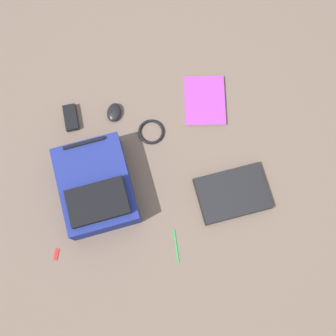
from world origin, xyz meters
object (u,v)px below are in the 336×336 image
object	(u,v)px
backpack	(96,187)
power_brick	(71,118)
pen_black	(176,246)
usb_stick	(56,255)
cable_coil	(151,132)
laptop	(232,193)
computer_mouse	(114,112)
book_manual	(205,101)

from	to	relation	value
backpack	power_brick	distance (m)	0.39
pen_black	usb_stick	bearing A→B (deg)	-176.85
backpack	cable_coil	distance (m)	0.38
laptop	pen_black	world-z (taller)	laptop
backpack	power_brick	bearing A→B (deg)	111.54
laptop	usb_stick	size ratio (longest dim) A/B	7.28
computer_mouse	pen_black	size ratio (longest dim) A/B	0.66
laptop	cable_coil	world-z (taller)	laptop
power_brick	computer_mouse	bearing A→B (deg)	6.29
laptop	book_manual	world-z (taller)	laptop
book_manual	power_brick	world-z (taller)	power_brick
laptop	cable_coil	xyz separation A→B (m)	(-0.37, 0.31, -0.01)
computer_mouse	usb_stick	distance (m)	0.72
book_manual	backpack	bearing A→B (deg)	-139.11
power_brick	pen_black	xyz separation A→B (m)	(0.50, -0.62, -0.01)
laptop	computer_mouse	bearing A→B (deg)	143.44
backpack	pen_black	world-z (taller)	backpack
laptop	backpack	bearing A→B (deg)	177.58
laptop	power_brick	size ratio (longest dim) A/B	2.83
cable_coil	power_brick	distance (m)	0.40
pen_black	backpack	bearing A→B (deg)	143.93
book_manual	computer_mouse	size ratio (longest dim) A/B	2.68
laptop	computer_mouse	world-z (taller)	computer_mouse
backpack	laptop	bearing A→B (deg)	-2.42
book_manual	usb_stick	size ratio (longest dim) A/B	5.13
computer_mouse	pen_black	distance (m)	0.71
computer_mouse	laptop	bearing A→B (deg)	-27.31
computer_mouse	power_brick	size ratio (longest dim) A/B	0.74
laptop	computer_mouse	xyz separation A→B (m)	(-0.55, 0.41, 0.00)
backpack	book_manual	world-z (taller)	backpack
pen_black	usb_stick	distance (m)	0.54
book_manual	computer_mouse	distance (m)	0.45
book_manual	cable_coil	size ratio (longest dim) A/B	2.03
computer_mouse	usb_stick	size ratio (longest dim) A/B	1.92
cable_coil	pen_black	bearing A→B (deg)	-78.69
laptop	book_manual	distance (m)	0.48
book_manual	computer_mouse	bearing A→B (deg)	-172.52
backpack	cable_coil	world-z (taller)	backpack
cable_coil	power_brick	xyz separation A→B (m)	(-0.39, 0.08, 0.01)
computer_mouse	backpack	bearing A→B (deg)	-90.64
laptop	pen_black	size ratio (longest dim) A/B	2.51
backpack	book_manual	xyz separation A→B (m)	(0.51, 0.44, -0.07)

